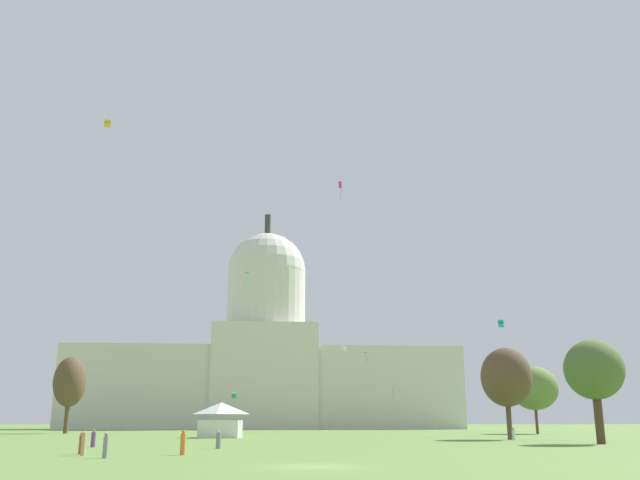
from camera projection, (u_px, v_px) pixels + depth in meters
name	position (u px, v px, depth m)	size (l,w,h in m)	color
ground_plane	(313.00, 467.00, 36.61)	(800.00, 800.00, 0.00)	olive
capitol_building	(265.00, 364.00, 197.85)	(111.36, 27.48, 63.78)	beige
event_tent	(221.00, 420.00, 97.70)	(6.36, 7.21, 4.92)	white
tree_east_far	(594.00, 370.00, 72.72)	(8.80, 9.19, 10.88)	#4C3823
tree_east_mid	(534.00, 388.00, 125.69)	(10.33, 10.78, 12.16)	brown
tree_west_mid	(70.00, 382.00, 130.24)	(6.96, 7.59, 14.30)	brown
tree_east_near	(506.00, 377.00, 89.12)	(6.81, 7.97, 11.74)	brown
person_grey_near_tent	(106.00, 446.00, 44.71)	(0.34, 0.34, 1.62)	gray
person_tan_front_center	(83.00, 444.00, 48.01)	(0.43, 0.43, 1.68)	tan
person_red_front_right	(81.00, 444.00, 49.97)	(0.40, 0.40, 1.57)	red
person_orange_lawn_far_left	(183.00, 443.00, 48.70)	(0.48, 0.48, 1.75)	orange
person_white_back_left	(514.00, 434.00, 85.15)	(0.57, 0.57, 1.52)	silver
person_grey_lawn_far_right	(218.00, 440.00, 59.73)	(0.43, 0.43, 1.57)	gray
person_purple_aisle_center	(93.00, 439.00, 62.79)	(0.48, 0.48, 1.59)	#703D93
kite_green_low	(234.00, 395.00, 172.12)	(1.37, 1.44, 3.42)	green
kite_cyan_mid	(245.00, 274.00, 140.70)	(1.49, 1.51, 3.46)	#33BCDB
kite_magenta_high	(340.00, 187.00, 130.48)	(0.69, 0.71, 3.74)	#D1339E
kite_blue_low	(368.00, 355.00, 152.88)	(0.86, 1.06, 1.85)	blue
kite_white_mid	(343.00, 348.00, 160.39)	(1.43, 1.37, 1.43)	white
kite_gold_high	(107.00, 124.00, 101.05)	(1.13, 1.16, 0.97)	gold
kite_turquoise_low	(501.00, 324.00, 112.45)	(1.24, 1.26, 1.18)	teal
kite_violet_low	(393.00, 386.00, 175.09)	(0.89, 1.51, 3.56)	purple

